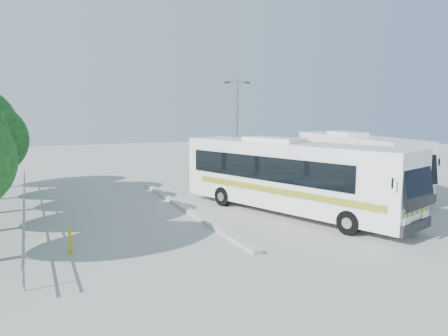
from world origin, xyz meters
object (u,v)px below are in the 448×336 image
lamppost (237,127)px  bollard (70,241)px  coach_main (290,175)px  coach_adjacent (354,160)px

lamppost → bollard: lamppost is taller
lamppost → coach_main: bearing=-86.6°
coach_adjacent → bollard: (-18.40, -6.18, -1.48)m
coach_main → bollard: (-10.70, -1.99, -1.51)m
coach_adjacent → bollard: coach_adjacent is taller
coach_adjacent → lamppost: lamppost is taller
coach_main → bollard: 10.98m
lamppost → coach_adjacent: bearing=-27.3°
lamppost → bollard: (-12.32, -11.36, -3.59)m
coach_main → lamppost: size_ratio=1.79×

